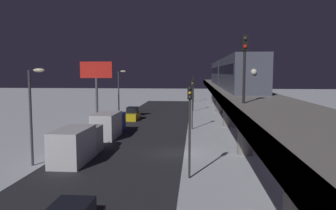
{
  "coord_description": "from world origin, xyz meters",
  "views": [
    {
      "loc": [
        -1.97,
        29.74,
        7.34
      ],
      "look_at": [
        1.96,
        -18.45,
        2.58
      ],
      "focal_mm": 35.61,
      "sensor_mm": 36.0,
      "label": 1
    }
  ],
  "objects": [
    {
      "name": "street_lamp_far",
      "position": [
        10.55,
        -25.0,
        4.81
      ],
      "size": [
        1.35,
        0.44,
        7.65
      ],
      "color": "#38383D",
      "rests_on": "ground_plane"
    },
    {
      "name": "traffic_light_distant",
      "position": [
        -1.62,
        -53.16,
        4.2
      ],
      "size": [
        0.32,
        0.44,
        6.4
      ],
      "color": "#2D2D2D",
      "rests_on": "ground_plane"
    },
    {
      "name": "ground_plane",
      "position": [
        0.0,
        0.0,
        0.0
      ],
      "size": [
        240.0,
        240.0,
        0.0
      ],
      "primitive_type": "plane",
      "color": "silver"
    },
    {
      "name": "commercial_billboard",
      "position": [
        12.6,
        -18.58,
        6.83
      ],
      "size": [
        4.8,
        0.36,
        8.9
      ],
      "color": "#4C4C51",
      "rests_on": "ground_plane"
    },
    {
      "name": "subway_train",
      "position": [
        -6.47,
        -14.75,
        7.29
      ],
      "size": [
        2.94,
        36.87,
        3.4
      ],
      "color": "#4C5160",
      "rests_on": "elevated_railway"
    },
    {
      "name": "traffic_light_mid",
      "position": [
        -1.62,
        -12.96,
        4.2
      ],
      "size": [
        0.32,
        0.44,
        6.4
      ],
      "color": "#2D2D2D",
      "rests_on": "ground_plane"
    },
    {
      "name": "traffic_light_near",
      "position": [
        -1.62,
        7.15,
        4.2
      ],
      "size": [
        0.32,
        0.44,
        6.4
      ],
      "color": "#2D2D2D",
      "rests_on": "ground_plane"
    },
    {
      "name": "avenue_asphalt",
      "position": [
        4.48,
        0.0,
        0.0
      ],
      "size": [
        11.0,
        109.69,
        0.01
      ],
      "primitive_type": "cube",
      "color": "#28282D",
      "rests_on": "ground_plane"
    },
    {
      "name": "rail_signal",
      "position": [
        -4.84,
        9.85,
        8.23
      ],
      "size": [
        0.36,
        0.41,
        4.0
      ],
      "color": "black",
      "rests_on": "elevated_railway"
    },
    {
      "name": "delivery_van",
      "position": [
        7.88,
        -7.43,
        1.35
      ],
      "size": [
        2.4,
        7.4,
        2.8
      ],
      "color": "navy",
      "rests_on": "ground_plane"
    },
    {
      "name": "elevated_railway",
      "position": [
        -6.38,
        0.0,
        4.77
      ],
      "size": [
        5.0,
        109.69,
        5.51
      ],
      "color": "gray",
      "rests_on": "ground_plane"
    },
    {
      "name": "traffic_light_far",
      "position": [
        -1.62,
        -33.06,
        4.2
      ],
      "size": [
        0.32,
        0.44,
        6.4
      ],
      "color": "#2D2D2D",
      "rests_on": "ground_plane"
    },
    {
      "name": "street_lamp_near",
      "position": [
        10.55,
        5.0,
        4.81
      ],
      "size": [
        1.35,
        0.44,
        7.65
      ],
      "color": "#38383D",
      "rests_on": "ground_plane"
    },
    {
      "name": "box_truck",
      "position": [
        7.88,
        2.92,
        1.35
      ],
      "size": [
        2.4,
        7.4,
        2.8
      ],
      "color": "#B2B2B7",
      "rests_on": "ground_plane"
    },
    {
      "name": "sedan_yellow",
      "position": [
        7.68,
        -20.85,
        0.8
      ],
      "size": [
        1.8,
        4.37,
        1.97
      ],
      "color": "gold",
      "rests_on": "ground_plane"
    }
  ]
}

